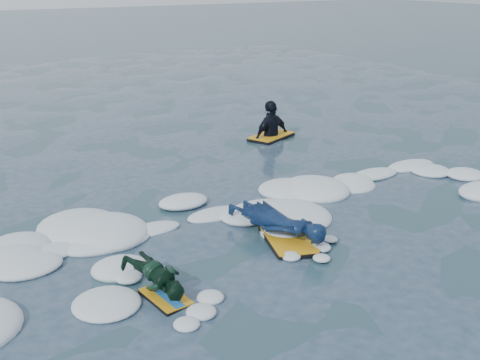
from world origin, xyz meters
name	(u,v)px	position (x,y,z in m)	size (l,w,h in m)	color
ground	(232,259)	(0.00, 0.00, 0.00)	(120.00, 120.00, 0.00)	#1D3946
foam_band	(197,233)	(0.00, 1.03, 0.00)	(12.00, 3.10, 0.30)	silver
prone_woman_unit	(280,223)	(0.97, 0.25, 0.23)	(1.02, 1.80, 0.44)	black
prone_child_unit	(159,278)	(-1.23, -0.34, 0.21)	(0.62, 1.14, 0.41)	black
waiting_rider_unit	(271,137)	(3.99, 4.99, 0.03)	(1.33, 1.05, 1.76)	black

